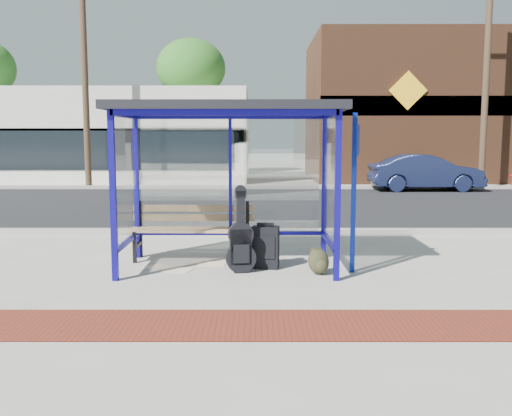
{
  "coord_description": "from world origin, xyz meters",
  "views": [
    {
      "loc": [
        0.42,
        -8.31,
        1.94
      ],
      "look_at": [
        0.41,
        0.2,
        0.88
      ],
      "focal_mm": 40.0,
      "sensor_mm": 36.0,
      "label": 1
    }
  ],
  "objects_px": {
    "guitar_bag": "(241,243)",
    "backpack": "(319,262)",
    "bench": "(193,227)",
    "suitcase": "(265,247)",
    "parked_car": "(426,173)"
  },
  "relations": [
    {
      "from": "bench",
      "to": "backpack",
      "type": "height_order",
      "value": "bench"
    },
    {
      "from": "guitar_bag",
      "to": "suitcase",
      "type": "relative_size",
      "value": 1.73
    },
    {
      "from": "bench",
      "to": "suitcase",
      "type": "relative_size",
      "value": 2.87
    },
    {
      "from": "guitar_bag",
      "to": "parked_car",
      "type": "height_order",
      "value": "parked_car"
    },
    {
      "from": "backpack",
      "to": "suitcase",
      "type": "bearing_deg",
      "value": 134.37
    },
    {
      "from": "bench",
      "to": "parked_car",
      "type": "relative_size",
      "value": 0.49
    },
    {
      "from": "suitcase",
      "to": "bench",
      "type": "bearing_deg",
      "value": 160.41
    },
    {
      "from": "guitar_bag",
      "to": "backpack",
      "type": "height_order",
      "value": "guitar_bag"
    },
    {
      "from": "bench",
      "to": "suitcase",
      "type": "bearing_deg",
      "value": -27.26
    },
    {
      "from": "bench",
      "to": "guitar_bag",
      "type": "height_order",
      "value": "guitar_bag"
    },
    {
      "from": "guitar_bag",
      "to": "backpack",
      "type": "distance_m",
      "value": 1.15
    },
    {
      "from": "suitcase",
      "to": "parked_car",
      "type": "xyz_separation_m",
      "value": [
        6.02,
        12.38,
        0.34
      ]
    },
    {
      "from": "guitar_bag",
      "to": "parked_car",
      "type": "distance_m",
      "value": 14.18
    },
    {
      "from": "guitar_bag",
      "to": "backpack",
      "type": "xyz_separation_m",
      "value": [
        1.11,
        -0.1,
        -0.26
      ]
    },
    {
      "from": "backpack",
      "to": "parked_car",
      "type": "height_order",
      "value": "parked_car"
    }
  ]
}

